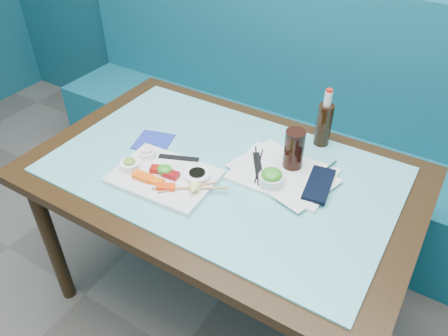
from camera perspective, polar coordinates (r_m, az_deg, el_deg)
The scene contains 34 objects.
booth_bench at distance 2.43m, azimuth 10.32°, elevation 3.24°, with size 3.00×0.56×1.17m.
dining_table at distance 1.64m, azimuth -0.24°, elevation -2.58°, with size 1.40×0.90×0.75m.
glass_top at distance 1.59m, azimuth -0.24°, elevation -0.19°, with size 1.22×0.76×0.01m, color #5DB3BA.
sashimi_plate at distance 1.55m, azimuth -7.75°, elevation -1.16°, with size 0.35×0.25×0.02m, color silver.
salmon_left at distance 1.53m, azimuth -10.54°, elevation -1.13°, with size 0.07×0.03×0.02m, color #FF570A.
salmon_mid at distance 1.51m, azimuth -8.97°, elevation -1.71°, with size 0.06×0.03×0.01m, color #FF620A.
salmon_right at distance 1.48m, azimuth -7.58°, elevation -2.46°, with size 0.06×0.03×0.01m, color #F23B09.
tuna_left at distance 1.55m, azimuth -8.57°, elevation -0.18°, with size 0.06×0.03×0.02m, color maroon.
tuna_right at distance 1.52m, azimuth -6.96°, elevation -0.85°, with size 0.06×0.03×0.02m, color maroon.
seaweed_garnish at distance 1.54m, azimuth -7.75°, elevation -0.20°, with size 0.06×0.05×0.03m, color #2B8F21.
ramekin_wasabi at distance 1.58m, azimuth -12.17°, elevation 0.32°, with size 0.07×0.07×0.03m, color white.
wasabi_fill at distance 1.57m, azimuth -12.26°, elevation 0.85°, with size 0.04×0.04×0.01m, color olive.
ramekin_ginger at distance 1.63m, azimuth -9.96°, elevation 1.87°, with size 0.06×0.06×0.02m, color white.
ginger_fill at distance 1.62m, azimuth -10.02°, elevation 2.35°, with size 0.04×0.04×0.01m, color beige.
soy_dish at distance 1.51m, azimuth -3.52°, elevation -0.94°, with size 0.09×0.09×0.02m, color white.
soy_fill at distance 1.51m, azimuth -3.54°, elevation -0.59°, with size 0.06×0.06×0.01m, color black.
lemon_wedge at distance 1.44m, azimuth -4.03°, elevation -2.78°, with size 0.04×0.04×0.03m, color #FFF278.
chopstick_sleeve at distance 1.61m, azimuth -5.93°, elevation 1.33°, with size 0.15×0.02×0.00m, color black.
wooden_chopstick_a at distance 1.47m, azimuth -4.78°, elevation -2.52°, with size 0.01×0.01×0.20m, color #AD7451.
wooden_chopstick_b at distance 1.47m, azimuth -4.46°, elevation -2.63°, with size 0.01×0.01×0.26m, color tan.
serving_tray at distance 1.56m, azimuth 7.68°, elevation -0.83°, with size 0.34×0.26×0.01m, color white.
paper_placemat at distance 1.56m, azimuth 7.70°, elevation -0.61°, with size 0.34×0.24×0.00m, color silver.
seaweed_bowl at distance 1.50m, azimuth 6.17°, elevation -1.53°, with size 0.09×0.09×0.03m, color silver.
seaweed_salad at distance 1.48m, azimuth 6.23°, elevation -0.84°, with size 0.07×0.07×0.04m, color #328E20.
cola_glass at distance 1.55m, azimuth 9.13°, elevation 2.45°, with size 0.07×0.07×0.15m, color black.
navy_pouch at distance 1.52m, azimuth 12.30°, elevation -2.10°, with size 0.08×0.18×0.01m, color black.
fork at distance 1.60m, azimuth 13.49°, elevation 0.02°, with size 0.01×0.01×0.10m, color silver.
black_chopstick_a at distance 1.58m, azimuth 4.32°, elevation 0.42°, with size 0.01×0.01×0.23m, color black.
black_chopstick_b at distance 1.58m, azimuth 4.57°, elevation 0.32°, with size 0.01×0.01×0.20m, color black.
tray_sleeve at distance 1.58m, azimuth 4.44°, elevation 0.35°, with size 0.03×0.16×0.00m, color black.
cola_bottle_body at distance 1.71m, azimuth 12.90°, elevation 5.51°, with size 0.06×0.06×0.17m, color black.
cola_bottle_neck at distance 1.65m, azimuth 13.44°, elevation 8.80°, with size 0.03×0.03×0.06m, color silver.
cola_bottle_cap at distance 1.64m, azimuth 13.61°, elevation 9.81°, with size 0.02×0.02×0.01m, color red.
blue_napkin at distance 1.74m, azimuth -9.20°, elevation 3.43°, with size 0.14×0.14×0.01m, color navy.
Camera 1 is at (0.66, 0.39, 1.74)m, focal length 35.00 mm.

